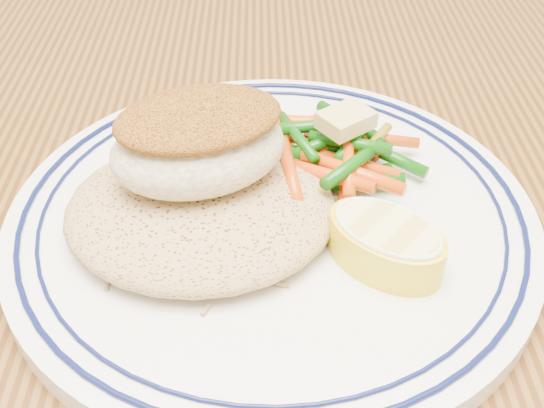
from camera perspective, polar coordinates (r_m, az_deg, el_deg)
The scene contains 7 objects.
dining_table at distance 0.46m, azimuth -5.51°, elevation -10.12°, with size 1.50×0.90×0.75m.
plate at distance 0.38m, azimuth -0.00°, elevation -1.23°, with size 0.29×0.29×0.02m.
rice_pilaf at distance 0.36m, azimuth -5.97°, elevation -0.03°, with size 0.14×0.13×0.03m, color #A78553.
fish_fillet at distance 0.35m, azimuth -6.18°, elevation 5.23°, with size 0.11×0.09×0.05m.
vegetable_pile at distance 0.39m, azimuth 4.90°, elevation 4.17°, with size 0.11×0.10×0.03m.
butter_pat at distance 0.39m, azimuth 6.20°, elevation 7.00°, with size 0.03×0.02×0.01m, color #D6BD68.
lemon_wedge at distance 0.34m, azimuth 9.51°, elevation -3.16°, with size 0.08×0.08×0.02m.
Camera 1 is at (0.04, -0.30, 1.01)m, focal length 45.00 mm.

